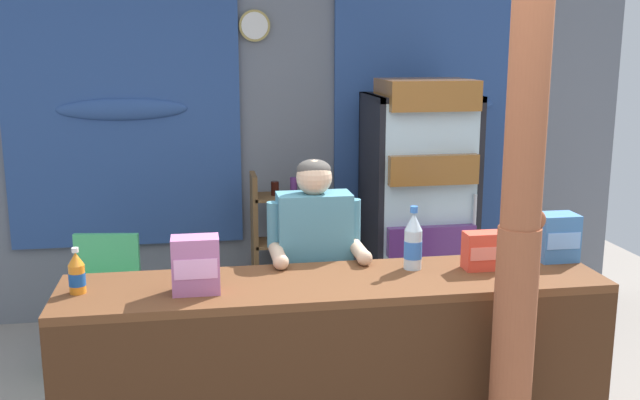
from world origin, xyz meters
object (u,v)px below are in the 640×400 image
(stall_counter, at_px, (339,364))
(shopkeeper, at_px, (314,260))
(bottle_shelf_rack, at_px, (285,247))
(snack_box_biscuit, at_px, (557,237))
(drink_fridge, at_px, (419,194))
(soda_bottle_water, at_px, (413,242))
(snack_box_wafer, at_px, (196,265))
(soda_bottle_orange_soda, at_px, (77,274))
(timber_post, at_px, (519,240))
(plastic_lawn_chair, at_px, (104,294))
(snack_box_crackers, at_px, (484,251))

(stall_counter, height_order, shopkeeper, shopkeeper)
(bottle_shelf_rack, distance_m, snack_box_biscuit, 2.20)
(drink_fridge, distance_m, soda_bottle_water, 1.65)
(bottle_shelf_rack, xyz_separation_m, soda_bottle_water, (0.43, -1.79, 0.51))
(snack_box_wafer, bearing_deg, soda_bottle_orange_soda, 171.38)
(drink_fridge, height_order, snack_box_wafer, drink_fridge)
(soda_bottle_water, height_order, snack_box_wafer, soda_bottle_water)
(timber_post, height_order, snack_box_biscuit, timber_post)
(drink_fridge, height_order, snack_box_biscuit, drink_fridge)
(plastic_lawn_chair, bearing_deg, snack_box_wafer, -67.28)
(drink_fridge, height_order, soda_bottle_water, drink_fridge)
(timber_post, distance_m, snack_box_wafer, 1.42)
(plastic_lawn_chair, xyz_separation_m, snack_box_biscuit, (2.44, -1.23, 0.60))
(soda_bottle_orange_soda, bearing_deg, shopkeeper, 21.82)
(soda_bottle_orange_soda, bearing_deg, snack_box_wafer, -8.62)
(drink_fridge, height_order, snack_box_crackers, drink_fridge)
(bottle_shelf_rack, bearing_deg, timber_post, -72.98)
(stall_counter, distance_m, snack_box_biscuit, 1.31)
(soda_bottle_water, bearing_deg, snack_box_wafer, -170.33)
(drink_fridge, bearing_deg, shopkeeper, -128.35)
(drink_fridge, relative_size, soda_bottle_water, 5.73)
(drink_fridge, bearing_deg, snack_box_wafer, -132.13)
(plastic_lawn_chair, bearing_deg, snack_box_biscuit, -26.72)
(timber_post, height_order, plastic_lawn_chair, timber_post)
(snack_box_wafer, bearing_deg, snack_box_biscuit, 6.30)
(stall_counter, height_order, snack_box_crackers, snack_box_crackers)
(snack_box_biscuit, distance_m, snack_box_wafer, 1.85)
(stall_counter, xyz_separation_m, snack_box_crackers, (0.76, 0.16, 0.47))
(plastic_lawn_chair, xyz_separation_m, soda_bottle_water, (1.66, -1.25, 0.61))
(soda_bottle_water, relative_size, soda_bottle_orange_soda, 1.51)
(bottle_shelf_rack, bearing_deg, soda_bottle_water, -76.55)
(drink_fridge, height_order, soda_bottle_orange_soda, drink_fridge)
(soda_bottle_water, distance_m, snack_box_biscuit, 0.77)
(snack_box_biscuit, bearing_deg, stall_counter, -168.59)
(drink_fridge, xyz_separation_m, snack_box_crackers, (-0.17, -1.62, 0.05))
(stall_counter, relative_size, soda_bottle_water, 8.11)
(shopkeeper, distance_m, soda_bottle_orange_soda, 1.25)
(timber_post, bearing_deg, snack_box_wafer, 164.24)
(timber_post, bearing_deg, shopkeeper, 128.30)
(soda_bottle_water, bearing_deg, snack_box_crackers, -10.15)
(drink_fridge, bearing_deg, snack_box_crackers, -95.86)
(soda_bottle_orange_soda, bearing_deg, timber_post, -13.80)
(timber_post, distance_m, drink_fridge, 2.15)
(plastic_lawn_chair, distance_m, snack_box_biscuit, 2.79)
(plastic_lawn_chair, bearing_deg, timber_post, -42.83)
(soda_bottle_orange_soda, height_order, snack_box_biscuit, snack_box_biscuit)
(shopkeeper, xyz_separation_m, soda_bottle_orange_soda, (-1.15, -0.46, 0.13))
(plastic_lawn_chair, xyz_separation_m, snack_box_crackers, (2.01, -1.31, 0.57))
(soda_bottle_water, height_order, soda_bottle_orange_soda, soda_bottle_water)
(stall_counter, bearing_deg, plastic_lawn_chair, 130.45)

